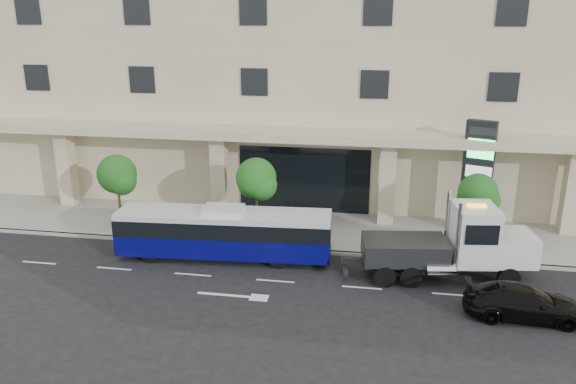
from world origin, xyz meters
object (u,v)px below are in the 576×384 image
black_sedan (524,302)px  tow_truck (455,245)px  signage_pylon (477,177)px  city_bus (224,232)px

black_sedan → tow_truck: bearing=37.9°
signage_pylon → black_sedan: bearing=-64.2°
tow_truck → signage_pylon: size_ratio=1.41×
tow_truck → signage_pylon: signage_pylon is taller
tow_truck → black_sedan: size_ratio=1.87×
city_bus → tow_truck: 11.20m
black_sedan → signage_pylon: signage_pylon is taller
tow_truck → black_sedan: bearing=-60.7°
tow_truck → black_sedan: (2.43, -3.22, -0.96)m
city_bus → signage_pylon: 14.00m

